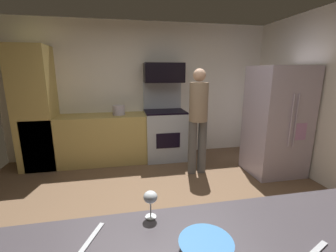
{
  "coord_description": "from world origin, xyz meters",
  "views": [
    {
      "loc": [
        -0.42,
        -2.25,
        1.67
      ],
      "look_at": [
        0.08,
        0.3,
        1.05
      ],
      "focal_mm": 24.26,
      "sensor_mm": 36.0,
      "label": 1
    }
  ],
  "objects_px": {
    "person_cook": "(198,116)",
    "mixing_bowl_large": "(206,247)",
    "oven_range": "(165,133)",
    "refrigerator": "(277,121)",
    "microwave": "(164,73)",
    "wine_glass_near": "(150,198)",
    "stock_pot": "(119,110)"
  },
  "relations": [
    {
      "from": "microwave",
      "to": "mixing_bowl_large",
      "type": "relative_size",
      "value": 3.07
    },
    {
      "from": "microwave",
      "to": "mixing_bowl_large",
      "type": "distance_m",
      "value": 3.62
    },
    {
      "from": "oven_range",
      "to": "refrigerator",
      "type": "xyz_separation_m",
      "value": [
        1.67,
        -1.01,
        0.37
      ]
    },
    {
      "from": "refrigerator",
      "to": "mixing_bowl_large",
      "type": "height_order",
      "value": "refrigerator"
    },
    {
      "from": "refrigerator",
      "to": "person_cook",
      "type": "bearing_deg",
      "value": 169.85
    },
    {
      "from": "oven_range",
      "to": "wine_glass_near",
      "type": "bearing_deg",
      "value": -101.84
    },
    {
      "from": "microwave",
      "to": "person_cook",
      "type": "relative_size",
      "value": 0.43
    },
    {
      "from": "refrigerator",
      "to": "mixing_bowl_large",
      "type": "xyz_separation_m",
      "value": [
        -2.13,
        -2.42,
        0.05
      ]
    },
    {
      "from": "microwave",
      "to": "oven_range",
      "type": "bearing_deg",
      "value": -90.0
    },
    {
      "from": "oven_range",
      "to": "mixing_bowl_large",
      "type": "distance_m",
      "value": 3.49
    },
    {
      "from": "refrigerator",
      "to": "wine_glass_near",
      "type": "bearing_deg",
      "value": -137.64
    },
    {
      "from": "microwave",
      "to": "stock_pot",
      "type": "distance_m",
      "value": 1.09
    },
    {
      "from": "oven_range",
      "to": "stock_pot",
      "type": "relative_size",
      "value": 6.49
    },
    {
      "from": "microwave",
      "to": "mixing_bowl_large",
      "type": "xyz_separation_m",
      "value": [
        -0.45,
        -3.52,
        -0.73
      ]
    },
    {
      "from": "microwave",
      "to": "wine_glass_near",
      "type": "distance_m",
      "value": 3.36
    },
    {
      "from": "person_cook",
      "to": "mixing_bowl_large",
      "type": "height_order",
      "value": "person_cook"
    },
    {
      "from": "oven_range",
      "to": "microwave",
      "type": "relative_size",
      "value": 1.99
    },
    {
      "from": "person_cook",
      "to": "mixing_bowl_large",
      "type": "bearing_deg",
      "value": -107.97
    },
    {
      "from": "microwave",
      "to": "wine_glass_near",
      "type": "bearing_deg",
      "value": -101.53
    },
    {
      "from": "oven_range",
      "to": "mixing_bowl_large",
      "type": "xyz_separation_m",
      "value": [
        -0.45,
        -3.44,
        0.42
      ]
    },
    {
      "from": "person_cook",
      "to": "mixing_bowl_large",
      "type": "distance_m",
      "value": 2.79
    },
    {
      "from": "oven_range",
      "to": "stock_pot",
      "type": "xyz_separation_m",
      "value": [
        -0.86,
        0.01,
        0.47
      ]
    },
    {
      "from": "wine_glass_near",
      "to": "stock_pot",
      "type": "height_order",
      "value": "stock_pot"
    },
    {
      "from": "mixing_bowl_large",
      "to": "stock_pot",
      "type": "bearing_deg",
      "value": 96.74
    },
    {
      "from": "refrigerator",
      "to": "stock_pot",
      "type": "relative_size",
      "value": 7.78
    },
    {
      "from": "stock_pot",
      "to": "mixing_bowl_large",
      "type": "bearing_deg",
      "value": -83.26
    },
    {
      "from": "microwave",
      "to": "refrigerator",
      "type": "xyz_separation_m",
      "value": [
        1.67,
        -1.1,
        -0.77
      ]
    },
    {
      "from": "stock_pot",
      "to": "wine_glass_near",
      "type": "bearing_deg",
      "value": -86.33
    },
    {
      "from": "oven_range",
      "to": "refrigerator",
      "type": "bearing_deg",
      "value": -31.17
    },
    {
      "from": "microwave",
      "to": "person_cook",
      "type": "bearing_deg",
      "value": -65.09
    },
    {
      "from": "refrigerator",
      "to": "wine_glass_near",
      "type": "height_order",
      "value": "refrigerator"
    },
    {
      "from": "oven_range",
      "to": "mixing_bowl_large",
      "type": "bearing_deg",
      "value": -97.53
    }
  ]
}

